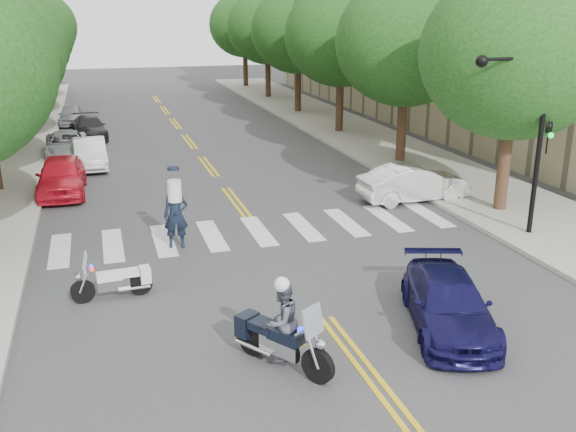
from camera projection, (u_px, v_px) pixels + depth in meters
name	position (u px, v px, depth m)	size (l,w,h in m)	color
ground	(326.00, 318.00, 15.19)	(140.00, 140.00, 0.00)	#38383A
sidewalk_left	(3.00, 151.00, 32.61)	(5.00, 60.00, 0.15)	#9E9991
sidewalk_right	(350.00, 131.00, 37.80)	(5.00, 60.00, 0.15)	#9E9991
tree_l_2	(3.00, 39.00, 31.10)	(6.40, 6.40, 8.45)	#382316
tree_l_3	(18.00, 33.00, 38.39)	(6.40, 6.40, 8.45)	#382316
tree_l_4	(29.00, 29.00, 45.68)	(6.40, 6.40, 8.45)	#382316
tree_l_5	(37.00, 26.00, 52.96)	(6.40, 6.40, 8.45)	#382316
tree_r_0	(516.00, 53.00, 21.35)	(6.40, 6.40, 8.45)	#382316
tree_r_1	(406.00, 42.00, 28.63)	(6.40, 6.40, 8.45)	#382316
tree_r_2	(341.00, 35.00, 35.92)	(6.40, 6.40, 8.45)	#382316
tree_r_3	(298.00, 31.00, 43.21)	(6.40, 6.40, 8.45)	#382316
tree_r_4	(268.00, 27.00, 50.49)	(6.40, 6.40, 8.45)	#382316
tree_r_5	(245.00, 25.00, 57.78)	(6.40, 6.40, 8.45)	#382316
traffic_signal_pole	(529.00, 122.00, 19.34)	(2.82, 0.42, 6.00)	black
motorcycle_police	(280.00, 327.00, 12.90)	(1.59, 2.16, 1.99)	black
motorcycle_parked	(119.00, 281.00, 16.14)	(2.02, 0.54, 1.30)	black
officer_standing	(176.00, 216.00, 19.39)	(0.74, 0.49, 2.03)	black
convertible	(414.00, 183.00, 24.21)	(1.47, 4.21, 1.39)	white
sedan_blue	(448.00, 304.00, 14.54)	(1.71, 4.19, 1.22)	#100E3C
parked_car_a	(61.00, 176.00, 25.07)	(1.77, 4.41, 1.50)	red
parked_car_b	(90.00, 153.00, 29.36)	(1.39, 3.99, 1.31)	white
parked_car_c	(67.00, 145.00, 31.47)	(2.00, 4.34, 1.21)	#96979C
parked_car_d	(89.00, 128.00, 35.89)	(1.72, 4.23, 1.23)	black
parked_car_e	(71.00, 115.00, 40.15)	(1.43, 3.54, 1.21)	#96959A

